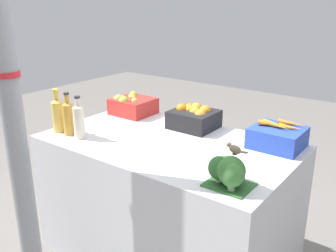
# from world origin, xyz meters

# --- Properties ---
(market_table) EXTENTS (1.58, 0.95, 0.86)m
(market_table) POSITION_xyz_m (0.00, 0.00, 0.43)
(market_table) COLOR silver
(market_table) RESTS_ON ground_plane
(support_pole) EXTENTS (0.13, 0.13, 2.54)m
(support_pole) POSITION_xyz_m (-0.47, -0.76, 1.27)
(support_pole) COLOR gray
(support_pole) RESTS_ON ground_plane
(apple_crate) EXTENTS (0.30, 0.28, 0.16)m
(apple_crate) POSITION_xyz_m (-0.58, 0.31, 0.93)
(apple_crate) COLOR red
(apple_crate) RESTS_ON market_table
(orange_crate) EXTENTS (0.30, 0.28, 0.16)m
(orange_crate) POSITION_xyz_m (-0.01, 0.32, 0.93)
(orange_crate) COLOR black
(orange_crate) RESTS_ON market_table
(carrot_crate) EXTENTS (0.30, 0.28, 0.16)m
(carrot_crate) POSITION_xyz_m (0.60, 0.31, 0.92)
(carrot_crate) COLOR #2847B7
(carrot_crate) RESTS_ON market_table
(broccoli_pile) EXTENTS (0.22, 0.20, 0.16)m
(broccoli_pile) POSITION_xyz_m (0.60, -0.32, 0.94)
(broccoli_pile) COLOR #2D602D
(broccoli_pile) RESTS_ON market_table
(juice_bottle_golden) EXTENTS (0.08, 0.08, 0.30)m
(juice_bottle_golden) POSITION_xyz_m (-0.70, -0.30, 0.98)
(juice_bottle_golden) COLOR gold
(juice_bottle_golden) RESTS_ON market_table
(juice_bottle_amber) EXTENTS (0.07, 0.07, 0.29)m
(juice_bottle_amber) POSITION_xyz_m (-0.59, -0.30, 0.98)
(juice_bottle_amber) COLOR gold
(juice_bottle_amber) RESTS_ON market_table
(juice_bottle_cloudy) EXTENTS (0.07, 0.07, 0.28)m
(juice_bottle_cloudy) POSITION_xyz_m (-0.49, -0.30, 0.98)
(juice_bottle_cloudy) COLOR beige
(juice_bottle_cloudy) RESTS_ON market_table
(sparrow_bird) EXTENTS (0.13, 0.06, 0.05)m
(sparrow_bird) POSITION_xyz_m (0.61, -0.30, 1.05)
(sparrow_bird) COLOR #4C3D2D
(sparrow_bird) RESTS_ON broccoli_pile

